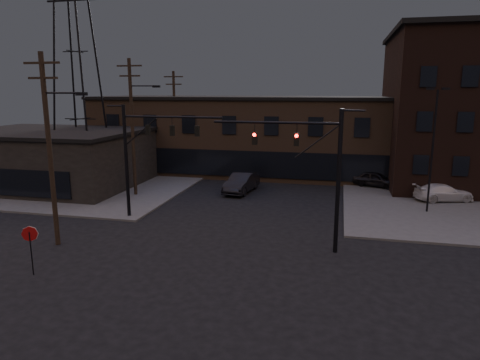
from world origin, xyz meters
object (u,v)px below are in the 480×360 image
stop_sign (30,239)px  parked_car_lot_a (376,179)px  car_crossing (241,183)px  traffic_signal_near (318,165)px  parked_car_lot_b (444,192)px  traffic_signal_far (143,149)px

stop_sign → parked_car_lot_a: size_ratio=0.59×
parked_car_lot_a → car_crossing: car_crossing is taller
traffic_signal_near → parked_car_lot_b: bearing=54.2°
traffic_signal_near → stop_sign: 15.17m
traffic_signal_near → stop_sign: bearing=-154.1°
traffic_signal_far → car_crossing: (4.80, 9.47, -4.16)m
parked_car_lot_a → traffic_signal_far: bearing=149.5°
stop_sign → parked_car_lot_b: stop_sign is taller
traffic_signal_near → traffic_signal_far: same height
parked_car_lot_a → parked_car_lot_b: bearing=-110.2°
traffic_signal_far → parked_car_lot_a: (16.64, 13.85, -4.15)m
stop_sign → parked_car_lot_a: (17.92, 23.83, -0.98)m
traffic_signal_near → parked_car_lot_a: 18.40m
stop_sign → car_crossing: stop_sign is taller
traffic_signal_far → parked_car_lot_b: bearing=24.2°
traffic_signal_near → traffic_signal_far: size_ratio=1.00×
stop_sign → car_crossing: bearing=72.6°
traffic_signal_far → parked_car_lot_a: 22.04m
parked_car_lot_a → parked_car_lot_b: 6.47m
stop_sign → traffic_signal_far: bearing=82.7°
parked_car_lot_b → car_crossing: 16.80m
traffic_signal_far → stop_sign: (-1.28, -9.99, -3.17)m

